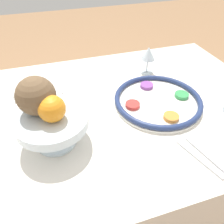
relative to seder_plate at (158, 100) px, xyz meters
The scene contains 11 objects.
ground_plane 0.79m from the seder_plate, ahead, with size 8.00×8.00×0.00m, color #99704C.
dining_table 0.48m from the seder_plate, ahead, with size 1.58×0.86×0.70m.
seder_plate is the anchor object (origin of this frame).
wine_glass 0.25m from the seder_plate, 103.83° to the right, with size 0.06×0.06×0.13m.
fruit_stand 0.41m from the seder_plate, 12.04° to the left, with size 0.22×0.22×0.11m.
orange_fruit 0.43m from the seder_plate, 14.28° to the left, with size 0.08×0.08×0.08m.
coconut 0.46m from the seder_plate, ahead, with size 0.11×0.11×0.11m.
napkin_roll 0.47m from the seder_plate, 20.09° to the right, with size 0.19×0.09×0.04m.
fork_left 0.28m from the seder_plate, 96.18° to the left, with size 0.06×0.17×0.01m.
fork_right 0.28m from the seder_plate, 90.09° to the left, with size 0.07×0.17×0.01m.
spoon 0.47m from the seder_plate, 25.00° to the right, with size 0.15×0.03×0.01m.
Camera 1 is at (0.06, 0.63, 1.23)m, focal length 35.00 mm.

